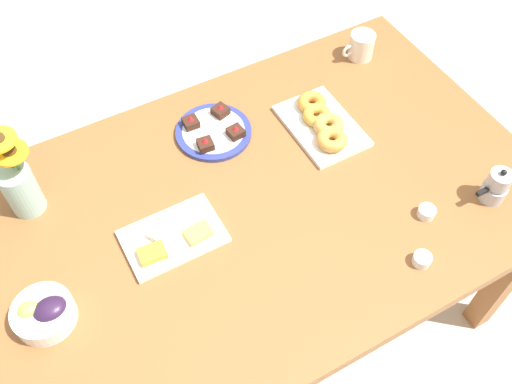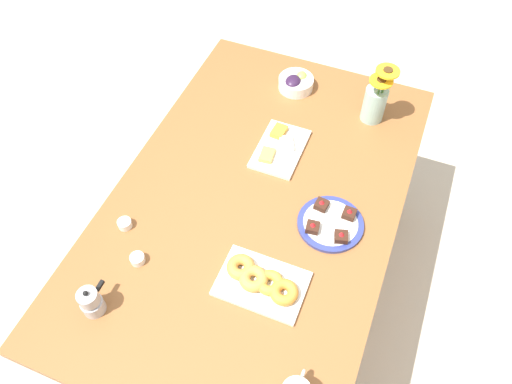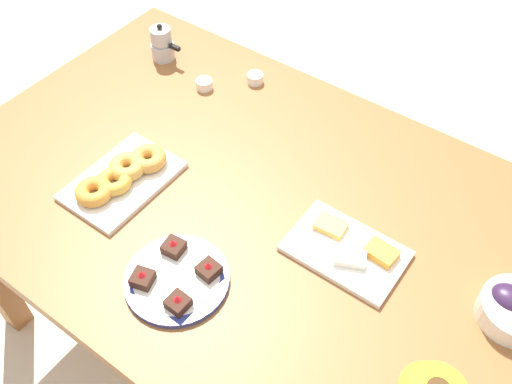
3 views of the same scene
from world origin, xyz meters
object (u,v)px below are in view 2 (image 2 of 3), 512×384
object	(u,v)px
grape_bowl	(296,83)
croissant_platter	(261,281)
cheese_platter	(279,147)
dessert_plate	(330,223)
jam_cup_honey	(137,259)
moka_pot	(91,302)
jam_cup_berry	(125,224)
flower_vase	(375,101)
dining_table	(256,212)

from	to	relation	value
grape_bowl	croissant_platter	xyz separation A→B (m)	(-0.92, -0.20, -0.01)
grape_bowl	croissant_platter	world-z (taller)	grape_bowl
grape_bowl	cheese_platter	bearing A→B (deg)	-170.79
dessert_plate	jam_cup_honey	bearing A→B (deg)	124.24
moka_pot	dessert_plate	bearing A→B (deg)	-45.95
jam_cup_honey	jam_cup_berry	size ratio (longest dim) A/B	1.00
jam_cup_berry	flower_vase	bearing A→B (deg)	-38.58
dining_table	grape_bowl	distance (m)	0.62
cheese_platter	croissant_platter	distance (m)	0.58
cheese_platter	croissant_platter	size ratio (longest dim) A/B	0.92
jam_cup_honey	moka_pot	xyz separation A→B (m)	(-0.20, 0.04, 0.03)
dessert_plate	dining_table	bearing A→B (deg)	88.29
cheese_platter	jam_cup_berry	distance (m)	0.65
flower_vase	moka_pot	world-z (taller)	flower_vase
cheese_platter	moka_pot	world-z (taller)	moka_pot
croissant_platter	jam_cup_berry	world-z (taller)	croissant_platter
cheese_platter	dining_table	bearing A→B (deg)	-179.05
dessert_plate	moka_pot	bearing A→B (deg)	134.05
grape_bowl	flower_vase	distance (m)	0.36
cheese_platter	jam_cup_honey	world-z (taller)	cheese_platter
grape_bowl	cheese_platter	distance (m)	0.36
croissant_platter	dessert_plate	xyz separation A→B (m)	(0.30, -0.14, -0.01)
grape_bowl	cheese_platter	world-z (taller)	grape_bowl
flower_vase	dining_table	bearing A→B (deg)	152.68
flower_vase	dessert_plate	bearing A→B (deg)	179.54
croissant_platter	dessert_plate	distance (m)	0.33
jam_cup_berry	dessert_plate	world-z (taller)	dessert_plate
cheese_platter	flower_vase	world-z (taller)	flower_vase
jam_cup_honey	moka_pot	distance (m)	0.20
jam_cup_honey	jam_cup_berry	bearing A→B (deg)	46.67
dessert_plate	jam_cup_berry	bearing A→B (deg)	112.23
moka_pot	flower_vase	bearing A→B (deg)	-27.66
dining_table	moka_pot	bearing A→B (deg)	152.02
cheese_platter	dessert_plate	distance (m)	0.39
grape_bowl	moka_pot	distance (m)	1.21
cheese_platter	flower_vase	xyz separation A→B (m)	(0.30, -0.29, 0.08)
dessert_plate	flower_vase	size ratio (longest dim) A/B	0.88
flower_vase	moka_pot	xyz separation A→B (m)	(-1.13, 0.59, -0.04)
moka_pot	jam_cup_berry	bearing A→B (deg)	13.18
cheese_platter	dessert_plate	xyz separation A→B (m)	(-0.26, -0.28, 0.00)
dining_table	croissant_platter	size ratio (longest dim) A/B	5.66
grape_bowl	jam_cup_honey	bearing A→B (deg)	168.32
jam_cup_honey	dining_table	bearing A→B (deg)	-34.97
moka_pot	croissant_platter	bearing A→B (deg)	-59.06
jam_cup_berry	flower_vase	xyz separation A→B (m)	(0.83, -0.66, 0.08)
jam_cup_honey	dessert_plate	xyz separation A→B (m)	(0.37, -0.55, -0.00)
croissant_platter	jam_cup_berry	xyz separation A→B (m)	(0.03, 0.52, -0.01)
dining_table	dessert_plate	size ratio (longest dim) A/B	6.96
grape_bowl	dessert_plate	distance (m)	0.70
grape_bowl	dessert_plate	bearing A→B (deg)	-150.97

